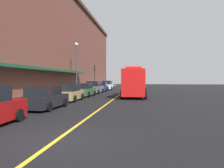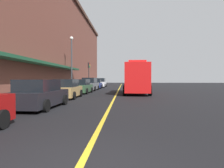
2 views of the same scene
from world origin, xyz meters
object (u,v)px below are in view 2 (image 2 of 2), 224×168
at_px(parked_car_5, 96,84).
at_px(parked_car_6, 101,83).
at_px(parked_car_2, 67,89).
at_px(parked_car_3, 81,87).
at_px(street_lamp_left, 72,57).
at_px(parking_meter_2, 82,83).
at_px(parked_car_1, 40,95).
at_px(parked_car_4, 90,84).
at_px(fire_truck, 136,79).
at_px(parking_meter_0, 90,82).
at_px(traffic_light_near, 89,70).

distance_m(parked_car_5, parked_car_6, 5.51).
relative_size(parked_car_2, parked_car_3, 0.98).
bearing_deg(street_lamp_left, parking_meter_2, 80.96).
height_order(parked_car_1, parked_car_4, parked_car_4).
bearing_deg(parking_meter_2, parked_car_4, -42.97).
height_order(fire_truck, parking_meter_0, fire_truck).
distance_m(parked_car_3, traffic_light_near, 12.22).
bearing_deg(parked_car_1, traffic_light_near, 5.17).
bearing_deg(parking_meter_2, parking_meter_0, 90.00).
bearing_deg(parked_car_6, fire_truck, -161.51).
xyz_separation_m(parked_car_5, traffic_light_near, (-1.27, 0.35, 2.42)).
relative_size(parked_car_1, parking_meter_0, 3.36).
bearing_deg(parked_car_6, parked_car_3, 178.72).
relative_size(fire_truck, parking_meter_0, 5.77).
xyz_separation_m(parked_car_4, traffic_light_near, (-1.30, 6.25, 2.32)).
xyz_separation_m(fire_truck, traffic_light_near, (-7.43, 12.10, 1.53)).
bearing_deg(street_lamp_left, parked_car_4, 51.98).
height_order(parked_car_1, parked_car_2, parked_car_2).
height_order(parked_car_6, parking_meter_0, parked_car_6).
height_order(parked_car_5, parking_meter_2, parked_car_5).
bearing_deg(parked_car_4, street_lamp_left, 143.44).
bearing_deg(parked_car_6, parked_car_1, 179.24).
bearing_deg(traffic_light_near, parked_car_3, -83.99).
bearing_deg(parked_car_1, fire_truck, -26.99).
distance_m(fire_truck, traffic_light_near, 14.28).
relative_size(parked_car_4, fire_truck, 0.64).
height_order(parked_car_6, traffic_light_near, traffic_light_near).
distance_m(parked_car_3, street_lamp_left, 5.19).
xyz_separation_m(parked_car_3, parking_meter_2, (-1.32, 6.93, 0.31)).
bearing_deg(traffic_light_near, parked_car_1, -86.55).
bearing_deg(parked_car_4, fire_truck, -132.16).
bearing_deg(parked_car_6, parked_car_5, 177.64).
bearing_deg(fire_truck, parking_meter_0, -149.75).
relative_size(parked_car_5, parked_car_6, 0.95).
bearing_deg(traffic_light_near, parked_car_2, -85.79).
bearing_deg(parked_car_5, parked_car_4, 178.12).
bearing_deg(parked_car_3, street_lamp_left, 33.14).
xyz_separation_m(fire_truck, street_lamp_left, (-8.09, 3.34, 2.77)).
xyz_separation_m(parked_car_1, parked_car_3, (-0.14, 11.20, 0.00)).
bearing_deg(parked_car_1, parking_meter_2, 6.31).
bearing_deg(street_lamp_left, parked_car_5, 77.04).
distance_m(parked_car_5, parking_meter_2, 4.83).
distance_m(parked_car_1, parking_meter_2, 18.19).
height_order(parked_car_1, parked_car_5, parked_car_1).
bearing_deg(parked_car_4, parking_meter_2, 48.49).
distance_m(parked_car_2, parked_car_3, 5.51).
distance_m(parked_car_4, parking_meter_2, 1.87).
xyz_separation_m(parked_car_3, traffic_light_near, (-1.25, 11.92, 2.40)).
xyz_separation_m(parked_car_6, parking_meter_0, (-1.50, -3.73, 0.23)).
xyz_separation_m(parked_car_5, street_lamp_left, (-1.93, -8.41, 3.67)).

